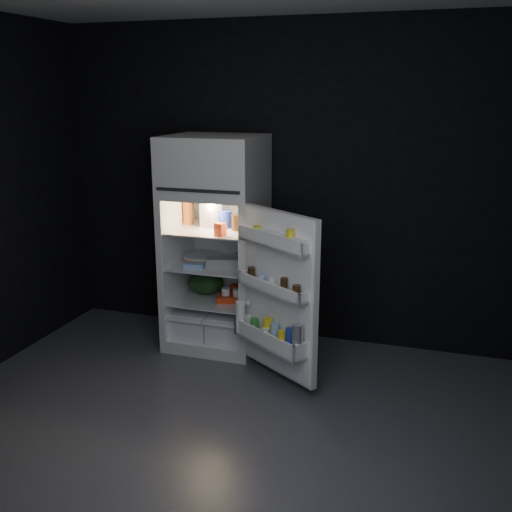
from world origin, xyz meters
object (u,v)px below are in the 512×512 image
(fridge_door, at_px, (277,296))
(milk_jug, at_px, (211,213))
(refrigerator, at_px, (217,235))
(egg_carton, at_px, (225,262))
(yogurt_tray, at_px, (233,299))

(fridge_door, height_order, milk_jug, fridge_door)
(refrigerator, distance_m, egg_carton, 0.25)
(refrigerator, bearing_deg, milk_jug, -171.85)
(milk_jug, bearing_deg, yogurt_tray, -5.28)
(milk_jug, xyz_separation_m, egg_carton, (0.16, -0.10, -0.38))
(refrigerator, bearing_deg, yogurt_tray, -30.06)
(milk_jug, bearing_deg, fridge_door, -20.04)
(fridge_door, xyz_separation_m, milk_jug, (-0.74, 0.58, 0.46))
(milk_jug, xyz_separation_m, yogurt_tray, (0.22, -0.09, -0.69))
(refrigerator, distance_m, fridge_door, 0.95)
(egg_carton, distance_m, yogurt_tray, 0.32)
(egg_carton, bearing_deg, yogurt_tray, -11.54)
(refrigerator, relative_size, milk_jug, 7.42)
(fridge_door, relative_size, milk_jug, 5.08)
(refrigerator, bearing_deg, fridge_door, -40.20)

